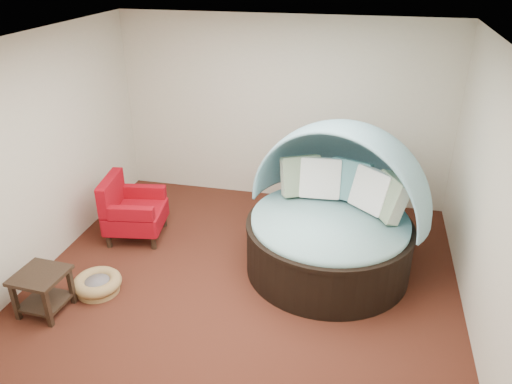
% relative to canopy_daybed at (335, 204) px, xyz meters
% --- Properties ---
extents(floor, '(5.00, 5.00, 0.00)m').
position_rel_canopy_daybed_xyz_m(floor, '(-0.97, -0.70, -0.85)').
color(floor, '#492115').
rests_on(floor, ground).
extents(wall_back, '(5.00, 0.00, 5.00)m').
position_rel_canopy_daybed_xyz_m(wall_back, '(-0.97, 1.80, 0.55)').
color(wall_back, beige).
rests_on(wall_back, floor).
extents(wall_front, '(5.00, 0.00, 5.00)m').
position_rel_canopy_daybed_xyz_m(wall_front, '(-0.97, -3.20, 0.55)').
color(wall_front, beige).
rests_on(wall_front, floor).
extents(wall_left, '(0.00, 5.00, 5.00)m').
position_rel_canopy_daybed_xyz_m(wall_left, '(-3.47, -0.70, 0.55)').
color(wall_left, beige).
rests_on(wall_left, floor).
extents(wall_right, '(0.00, 5.00, 5.00)m').
position_rel_canopy_daybed_xyz_m(wall_right, '(1.53, -0.70, 0.55)').
color(wall_right, beige).
rests_on(wall_right, floor).
extents(ceiling, '(5.00, 5.00, 0.00)m').
position_rel_canopy_daybed_xyz_m(ceiling, '(-0.97, -0.70, 1.95)').
color(ceiling, white).
rests_on(ceiling, wall_back).
extents(canopy_daybed, '(2.58, 2.54, 1.84)m').
position_rel_canopy_daybed_xyz_m(canopy_daybed, '(0.00, 0.00, 0.00)').
color(canopy_daybed, black).
rests_on(canopy_daybed, floor).
extents(pet_basket, '(0.64, 0.64, 0.19)m').
position_rel_canopy_daybed_xyz_m(pet_basket, '(-2.59, -1.17, -0.75)').
color(pet_basket, '#9C7747').
rests_on(pet_basket, floor).
extents(red_armchair, '(0.86, 0.87, 0.89)m').
position_rel_canopy_daybed_xyz_m(red_armchair, '(-2.73, 0.07, -0.45)').
color(red_armchair, black).
rests_on(red_armchair, floor).
extents(side_table, '(0.54, 0.54, 0.49)m').
position_rel_canopy_daybed_xyz_m(side_table, '(-2.97, -1.61, -0.54)').
color(side_table, black).
rests_on(side_table, floor).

